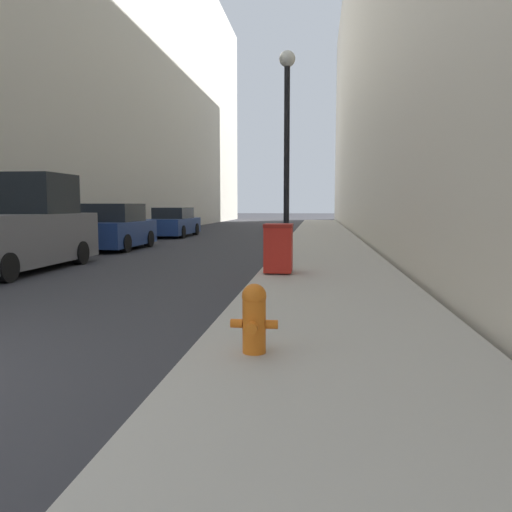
{
  "coord_description": "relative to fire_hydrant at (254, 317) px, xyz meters",
  "views": [
    {
      "loc": [
        4.94,
        -3.07,
        1.63
      ],
      "look_at": [
        2.26,
        18.77,
        -0.61
      ],
      "focal_mm": 35.0,
      "sensor_mm": 36.0,
      "label": 1
    }
  ],
  "objects": [
    {
      "name": "building_right_stone",
      "position": [
        8.58,
        24.21,
        9.38
      ],
      "size": [
        12.0,
        60.0,
        19.8
      ],
      "color": "beige",
      "rests_on": "ground"
    },
    {
      "name": "sidewalk_right",
      "position": [
        0.9,
        16.21,
        -0.44
      ],
      "size": [
        3.16,
        60.0,
        0.15
      ],
      "color": "#ADA89E",
      "rests_on": "ground"
    },
    {
      "name": "building_left_glass",
      "position": [
        -14.88,
        24.21,
        9.93
      ],
      "size": [
        12.0,
        60.0,
        20.9
      ],
      "color": "beige",
      "rests_on": "ground"
    },
    {
      "name": "lamppost",
      "position": [
        -0.29,
        9.81,
        3.16
      ],
      "size": [
        0.46,
        0.46,
        5.86
      ],
      "color": "black",
      "rests_on": "sidewalk_right"
    },
    {
      "name": "parked_sedan_far",
      "position": [
        -6.85,
        20.51,
        0.19
      ],
      "size": [
        1.89,
        4.61,
        1.51
      ],
      "color": "navy",
      "rests_on": "ground"
    },
    {
      "name": "parked_sedan_near",
      "position": [
        -6.82,
        12.78,
        0.26
      ],
      "size": [
        1.99,
        4.02,
        1.69
      ],
      "color": "navy",
      "rests_on": "ground"
    },
    {
      "name": "trash_bin",
      "position": [
        -0.22,
        5.96,
        0.19
      ],
      "size": [
        0.61,
        0.7,
        1.08
      ],
      "color": "red",
      "rests_on": "sidewalk_right"
    },
    {
      "name": "fire_hydrant",
      "position": [
        0.0,
        0.0,
        0.0
      ],
      "size": [
        0.48,
        0.36,
        0.7
      ],
      "color": "orange",
      "rests_on": "sidewalk_right"
    },
    {
      "name": "pickup_truck",
      "position": [
        -6.82,
        6.66,
        0.49
      ],
      "size": [
        2.12,
        5.36,
        2.44
      ],
      "color": "slate",
      "rests_on": "ground"
    }
  ]
}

